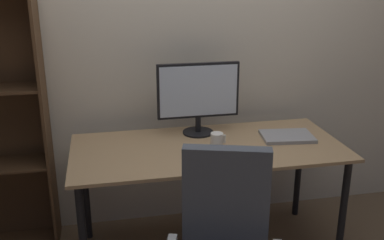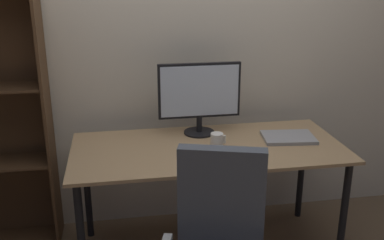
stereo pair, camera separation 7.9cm
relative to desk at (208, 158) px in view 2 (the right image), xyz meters
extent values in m
cube|color=beige|center=(0.00, 0.54, 0.64)|extent=(6.40, 0.10, 2.60)
cube|color=tan|center=(0.00, 0.00, 0.07)|extent=(1.64, 0.75, 0.02)
cylinder|color=black|center=(0.76, -0.31, -0.30)|extent=(0.04, 0.04, 0.72)
cylinder|color=black|center=(-0.76, 0.31, -0.30)|extent=(0.04, 0.04, 0.72)
cylinder|color=black|center=(0.76, 0.31, -0.30)|extent=(0.04, 0.04, 0.72)
cylinder|color=black|center=(-0.01, 0.23, 0.08)|extent=(0.20, 0.20, 0.01)
cylinder|color=black|center=(-0.01, 0.23, 0.14)|extent=(0.04, 0.04, 0.10)
cube|color=black|center=(-0.01, 0.23, 0.37)|extent=(0.53, 0.03, 0.35)
cube|color=silver|center=(-0.01, 0.22, 0.37)|extent=(0.50, 0.01, 0.32)
cube|color=silver|center=(-0.03, -0.18, 0.09)|extent=(0.29, 0.12, 0.02)
cube|color=black|center=(0.17, -0.18, 0.09)|extent=(0.07, 0.10, 0.03)
cylinder|color=white|center=(0.05, -0.02, 0.12)|extent=(0.08, 0.08, 0.09)
cube|color=white|center=(0.09, -0.02, 0.13)|extent=(0.02, 0.01, 0.05)
cube|color=#99999E|center=(0.52, 0.03, 0.09)|extent=(0.34, 0.27, 0.02)
cube|color=#474C56|center=(-0.08, -0.68, 0.09)|extent=(0.40, 0.18, 0.52)
cube|color=#4C331E|center=(-0.97, 0.33, 0.17)|extent=(0.02, 0.28, 1.66)
cube|color=#4C331E|center=(-1.31, 0.33, -0.65)|extent=(0.68, 0.26, 0.02)
camera|label=1|loc=(-0.60, -2.45, 1.10)|focal=41.90mm
camera|label=2|loc=(-0.53, -2.46, 1.10)|focal=41.90mm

